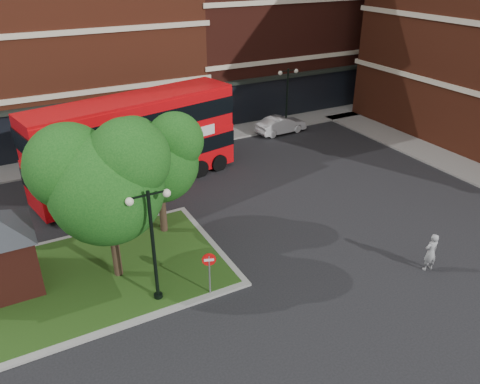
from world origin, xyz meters
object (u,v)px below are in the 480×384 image
woman (431,252)px  bus (135,137)px  car_white (281,125)px  car_silver (78,159)px

woman → bus: bearing=-52.2°
woman → car_white: woman is taller
bus → car_silver: bus is taller
woman → car_silver: 21.79m
car_silver → car_white: size_ratio=1.03×
bus → car_white: 13.29m
woman → car_silver: bearing=-51.5°
bus → car_silver: bearing=112.5°
car_silver → car_white: car_silver is taller
bus → car_white: bus is taller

